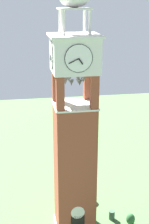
% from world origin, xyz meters
% --- Properties ---
extents(clock_tower, '(3.63, 3.63, 19.61)m').
position_xyz_m(clock_tower, '(-0.00, -0.00, 8.17)').
color(clock_tower, brown).
rests_on(clock_tower, ground).
extents(trash_bin, '(0.52, 0.52, 0.80)m').
position_xyz_m(trash_bin, '(3.46, 0.59, 0.40)').
color(trash_bin, '#38513D').
rests_on(trash_bin, ground).
extents(shrub_near_entry, '(0.75, 0.75, 1.05)m').
position_xyz_m(shrub_near_entry, '(4.85, -0.40, 0.53)').
color(shrub_near_entry, '#28562D').
rests_on(shrub_near_entry, ground).
extents(shrub_left_of_tower, '(0.96, 0.96, 0.88)m').
position_xyz_m(shrub_left_of_tower, '(2.15, 3.49, 0.44)').
color(shrub_left_of_tower, '#28562D').
rests_on(shrub_left_of_tower, ground).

